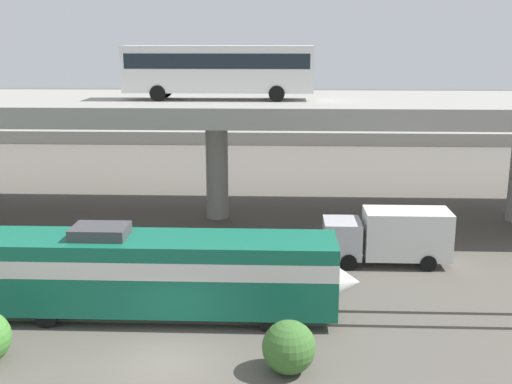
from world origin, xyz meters
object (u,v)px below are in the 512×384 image
at_px(parked_car_0, 353,121).
at_px(parked_car_7, 431,122).
at_px(service_truck_west, 390,235).
at_px(parked_car_5, 285,119).
at_px(parked_car_6, 507,121).
at_px(train_locomotive, 179,270).
at_px(transit_bus_on_overpass, 218,67).
at_px(parked_car_4, 108,116).
at_px(parked_car_2, 238,122).
at_px(parked_car_1, 170,118).

xyz_separation_m(parked_car_0, parked_car_7, (9.21, -0.75, -0.00)).
bearing_deg(parked_car_7, service_truck_west, 74.51).
bearing_deg(parked_car_5, parked_car_6, -2.68).
bearing_deg(parked_car_0, train_locomotive, 75.52).
bearing_deg(parked_car_7, train_locomotive, 65.93).
bearing_deg(transit_bus_on_overpass, train_locomotive, 88.41).
xyz_separation_m(parked_car_0, parked_car_5, (-8.22, 1.59, 0.00)).
distance_m(parked_car_0, parked_car_5, 8.37).
bearing_deg(parked_car_4, parked_car_7, -5.18).
bearing_deg(service_truck_west, parked_car_4, -58.81).
bearing_deg(parked_car_2, transit_bus_on_overpass, -88.23).
bearing_deg(parked_car_2, train_locomotive, -89.25).
bearing_deg(train_locomotive, parked_car_1, 100.18).
distance_m(service_truck_west, parked_car_0, 43.51).
relative_size(parked_car_1, parked_car_7, 1.05).
bearing_deg(service_truck_west, transit_bus_on_overpass, -37.13).
relative_size(parked_car_5, parked_car_6, 0.99).
height_order(service_truck_west, parked_car_0, service_truck_west).
height_order(parked_car_0, parked_car_5, same).
bearing_deg(train_locomotive, parked_car_0, 75.52).
height_order(parked_car_1, parked_car_5, same).
xyz_separation_m(transit_bus_on_overpass, parked_car_7, (21.87, 35.08, -8.01)).
distance_m(parked_car_5, parked_car_7, 17.58).
bearing_deg(train_locomotive, parked_car_7, 65.93).
bearing_deg(transit_bus_on_overpass, parked_car_0, -109.46).
bearing_deg(parked_car_7, parked_car_0, -4.68).
distance_m(parked_car_1, parked_car_6, 41.01).
distance_m(parked_car_4, parked_car_5, 22.47).
relative_size(parked_car_2, parked_car_4, 1.10).
relative_size(service_truck_west, parked_car_2, 1.53).
bearing_deg(parked_car_5, service_truck_west, -82.92).
bearing_deg(parked_car_6, service_truck_west, 64.25).
xyz_separation_m(service_truck_west, parked_car_6, (21.11, 43.77, 0.63)).
bearing_deg(parked_car_2, parked_car_7, 2.79).
bearing_deg(parked_car_5, train_locomotive, -95.31).
distance_m(parked_car_0, parked_car_4, 30.78).
distance_m(transit_bus_on_overpass, parked_car_4, 43.41).
bearing_deg(train_locomotive, service_truck_west, 34.58).
bearing_deg(parked_car_1, parked_car_6, 177.91).
xyz_separation_m(parked_car_5, parked_car_7, (17.42, -2.35, -0.00)).
height_order(train_locomotive, parked_car_6, train_locomotive).
bearing_deg(parked_car_4, service_truck_west, -58.81).
height_order(parked_car_0, parked_car_6, same).
bearing_deg(parked_car_0, parked_car_4, -5.33).
bearing_deg(parked_car_2, service_truck_west, -75.06).
distance_m(parked_car_5, parked_car_6, 26.73).
relative_size(parked_car_1, parked_car_6, 0.93).
relative_size(train_locomotive, parked_car_2, 3.69).
bearing_deg(parked_car_1, parked_car_0, 175.33).
bearing_deg(parked_car_0, parked_car_7, 175.32).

